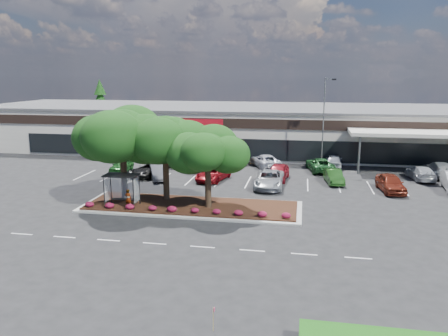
% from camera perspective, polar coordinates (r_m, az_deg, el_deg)
% --- Properties ---
extents(ground, '(160.00, 160.00, 0.00)m').
position_cam_1_polar(ground, '(32.14, -2.61, -7.49)').
color(ground, black).
rests_on(ground, ground).
extents(retail_store, '(80.40, 25.20, 6.25)m').
position_cam_1_polar(retail_store, '(64.21, 4.22, 5.30)').
color(retail_store, silver).
rests_on(retail_store, ground).
extents(landscape_island, '(18.00, 6.00, 0.26)m').
position_cam_1_polar(landscape_island, '(36.24, -4.29, -5.00)').
color(landscape_island, '#ABACA6').
rests_on(landscape_island, ground).
extents(lane_markings, '(33.12, 20.06, 0.01)m').
position_cam_1_polar(lane_markings, '(41.93, 0.39, -2.75)').
color(lane_markings, silver).
rests_on(lane_markings, ground).
extents(shrub_row, '(17.00, 0.80, 0.50)m').
position_cam_1_polar(shrub_row, '(34.19, -5.18, -5.40)').
color(shrub_row, maroon).
rests_on(shrub_row, landscape_island).
extents(bus_shelter, '(2.75, 1.55, 2.59)m').
position_cam_1_polar(bus_shelter, '(36.47, -13.16, -1.63)').
color(bus_shelter, black).
rests_on(bus_shelter, landscape_island).
extents(island_tree_west, '(7.20, 7.20, 7.89)m').
position_cam_1_polar(island_tree_west, '(37.67, -13.06, 1.77)').
color(island_tree_west, black).
rests_on(island_tree_west, landscape_island).
extents(island_tree_mid, '(6.60, 6.60, 7.32)m').
position_cam_1_polar(island_tree_mid, '(37.14, -7.65, 1.38)').
color(island_tree_mid, black).
rests_on(island_tree_mid, landscape_island).
extents(island_tree_east, '(5.80, 5.80, 6.50)m').
position_cam_1_polar(island_tree_east, '(34.76, -2.10, 0.05)').
color(island_tree_east, black).
rests_on(island_tree_east, landscape_island).
extents(conifer_north_west, '(4.40, 4.40, 10.00)m').
position_cam_1_polar(conifer_north_west, '(84.20, -15.79, 7.77)').
color(conifer_north_west, black).
rests_on(conifer_north_west, ground).
extents(person_waiting, '(0.61, 0.45, 1.55)m').
position_cam_1_polar(person_waiting, '(35.90, -12.40, -3.92)').
color(person_waiting, '#594C47').
rests_on(person_waiting, landscape_island).
extents(light_pole, '(1.43, 0.52, 10.44)m').
position_cam_1_polar(light_pole, '(51.01, 12.92, 4.93)').
color(light_pole, '#ABACA6').
rests_on(light_pole, ground).
extents(survey_stake, '(0.07, 0.14, 1.12)m').
position_cam_1_polar(survey_stake, '(19.63, -1.37, -18.76)').
color(survey_stake, tan).
rests_on(survey_stake, ground).
extents(car_0, '(1.83, 4.29, 1.45)m').
position_cam_1_polar(car_0, '(50.50, -13.24, 0.33)').
color(car_0, '#1B541D').
rests_on(car_0, ground).
extents(car_1, '(3.34, 4.77, 1.49)m').
position_cam_1_polar(car_1, '(46.23, -8.55, -0.53)').
color(car_1, '#58585F').
rests_on(car_1, ground).
extents(car_2, '(3.40, 5.45, 1.41)m').
position_cam_1_polar(car_2, '(47.80, -9.77, -0.20)').
color(car_2, black).
rests_on(car_2, ground).
extents(car_3, '(3.36, 5.44, 1.41)m').
position_cam_1_polar(car_3, '(45.14, -1.45, -0.76)').
color(car_3, maroon).
rests_on(car_3, ground).
extents(car_4, '(2.40, 5.02, 1.66)m').
position_cam_1_polar(car_4, '(45.71, 7.07, -0.53)').
color(car_4, maroon).
rests_on(car_4, ground).
extents(car_5, '(2.76, 5.84, 1.61)m').
position_cam_1_polar(car_5, '(42.56, 5.92, -1.48)').
color(car_5, '#9A9FA4').
rests_on(car_5, ground).
extents(car_6, '(2.06, 4.38, 1.39)m').
position_cam_1_polar(car_6, '(45.34, 14.14, -1.09)').
color(car_6, '#1B4615').
rests_on(car_6, ground).
extents(car_7, '(2.48, 5.03, 1.65)m').
position_cam_1_polar(car_7, '(43.67, 20.94, -1.86)').
color(car_7, maroon).
rests_on(car_7, ground).
extents(car_10, '(2.35, 5.10, 1.44)m').
position_cam_1_polar(car_10, '(53.33, -6.53, 1.20)').
color(car_10, silver).
rests_on(car_10, ground).
extents(car_11, '(3.52, 5.27, 1.42)m').
position_cam_1_polar(car_11, '(50.10, -3.02, 0.53)').
color(car_11, slate).
rests_on(car_11, ground).
extents(car_12, '(2.87, 5.05, 1.62)m').
position_cam_1_polar(car_12, '(53.30, 1.70, 1.36)').
color(car_12, '#6A410A').
rests_on(car_12, ground).
extents(car_13, '(4.47, 5.91, 1.49)m').
position_cam_1_polar(car_13, '(51.97, 5.38, 0.96)').
color(car_13, silver).
rests_on(car_13, ground).
extents(car_14, '(2.15, 4.71, 1.57)m').
position_cam_1_polar(car_14, '(52.99, 14.14, 0.90)').
color(car_14, '#B4B9C0').
rests_on(car_14, ground).
extents(car_15, '(3.50, 5.79, 1.50)m').
position_cam_1_polar(car_15, '(50.64, 12.43, 0.44)').
color(car_15, '#205527').
rests_on(car_15, ground).
extents(car_16, '(2.52, 5.14, 1.44)m').
position_cam_1_polar(car_16, '(49.87, 24.30, -0.59)').
color(car_16, '#9DA2A8').
rests_on(car_16, ground).
extents(car_17, '(2.64, 5.72, 1.62)m').
position_cam_1_polar(car_17, '(52.16, 26.31, -0.15)').
color(car_17, '#979DA3').
rests_on(car_17, ground).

